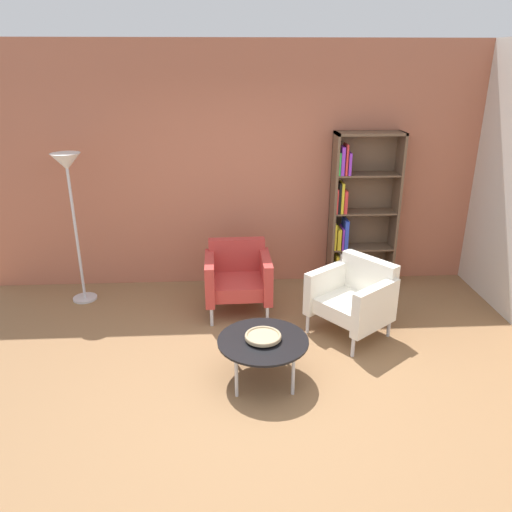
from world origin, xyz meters
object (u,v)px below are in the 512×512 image
(armchair_by_bookshelf, at_px, (238,276))
(floor_lamp_torchiere, at_px, (69,180))
(coffee_table_low, at_px, (263,343))
(bookshelf_tall, at_px, (357,215))
(armchair_corner_red, at_px, (354,297))
(decorative_bowl, at_px, (263,336))

(armchair_by_bookshelf, distance_m, floor_lamp_torchiere, 2.13)
(coffee_table_low, height_order, floor_lamp_torchiere, floor_lamp_torchiere)
(armchair_by_bookshelf, bearing_deg, bookshelf_tall, 23.06)
(coffee_table_low, relative_size, armchair_corner_red, 0.84)
(bookshelf_tall, xyz_separation_m, coffee_table_low, (-1.28, -2.01, -0.54))
(coffee_table_low, height_order, armchair_by_bookshelf, armchair_by_bookshelf)
(armchair_corner_red, bearing_deg, bookshelf_tall, 128.99)
(decorative_bowl, distance_m, floor_lamp_torchiere, 2.84)
(armchair_by_bookshelf, bearing_deg, floor_lamp_torchiere, 167.50)
(bookshelf_tall, relative_size, armchair_corner_red, 2.00)
(bookshelf_tall, bearing_deg, decorative_bowl, -122.58)
(bookshelf_tall, relative_size, decorative_bowl, 5.94)
(armchair_by_bookshelf, bearing_deg, armchair_corner_red, -27.49)
(bookshelf_tall, bearing_deg, coffee_table_low, -122.58)
(armchair_by_bookshelf, height_order, floor_lamp_torchiere, floor_lamp_torchiere)
(bookshelf_tall, relative_size, floor_lamp_torchiere, 1.09)
(decorative_bowl, bearing_deg, floor_lamp_torchiere, 139.57)
(armchair_by_bookshelf, xyz_separation_m, floor_lamp_torchiere, (-1.83, 0.37, 1.03))
(decorative_bowl, relative_size, floor_lamp_torchiere, 0.18)
(decorative_bowl, relative_size, armchair_corner_red, 0.34)
(bookshelf_tall, xyz_separation_m, armchair_by_bookshelf, (-1.47, -0.66, -0.49))
(bookshelf_tall, bearing_deg, armchair_corner_red, -103.37)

